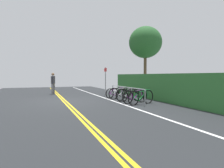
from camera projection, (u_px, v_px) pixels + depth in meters
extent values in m
cube|color=#232628|center=(65.00, 102.00, 10.96)|extent=(28.44, 10.49, 0.05)
cube|color=gold|center=(63.00, 101.00, 10.93)|extent=(25.60, 0.10, 0.00)
cube|color=gold|center=(66.00, 101.00, 10.99)|extent=(25.60, 0.10, 0.00)
cube|color=white|center=(108.00, 99.00, 11.89)|extent=(25.60, 0.12, 0.00)
cylinder|color=#9EA0A5|center=(113.00, 91.00, 13.16)|extent=(0.05, 0.05, 0.78)
cylinder|color=#9EA0A5|center=(121.00, 93.00, 11.83)|extent=(0.05, 0.05, 0.78)
cylinder|color=#9EA0A5|center=(132.00, 95.00, 10.50)|extent=(0.05, 0.05, 0.78)
cylinder|color=#9EA0A5|center=(145.00, 98.00, 9.18)|extent=(0.05, 0.05, 0.78)
cylinder|color=#9EA0A5|center=(126.00, 87.00, 11.15)|extent=(4.27, 0.04, 0.04)
torus|color=black|center=(122.00, 93.00, 13.09)|extent=(0.27, 0.64, 0.66)
torus|color=black|center=(110.00, 93.00, 12.39)|extent=(0.27, 0.64, 0.66)
cylinder|color=purple|center=(118.00, 92.00, 12.83)|extent=(0.24, 0.60, 0.45)
cylinder|color=purple|center=(117.00, 89.00, 12.77)|extent=(0.28, 0.71, 0.07)
cylinder|color=purple|center=(113.00, 92.00, 12.59)|extent=(0.09, 0.18, 0.40)
cylinder|color=purple|center=(112.00, 94.00, 12.52)|extent=(0.16, 0.38, 0.17)
cylinder|color=purple|center=(111.00, 91.00, 12.46)|extent=(0.12, 0.26, 0.28)
cylinder|color=purple|center=(122.00, 90.00, 13.05)|extent=(0.08, 0.15, 0.30)
cube|color=black|center=(113.00, 89.00, 12.53)|extent=(0.14, 0.22, 0.05)
cylinder|color=purple|center=(121.00, 88.00, 13.01)|extent=(0.44, 0.18, 0.03)
torus|color=black|center=(127.00, 93.00, 12.39)|extent=(0.23, 0.73, 0.73)
torus|color=black|center=(114.00, 94.00, 11.80)|extent=(0.23, 0.73, 0.73)
cylinder|color=white|center=(122.00, 92.00, 12.16)|extent=(0.17, 0.58, 0.50)
cylinder|color=white|center=(121.00, 88.00, 12.12)|extent=(0.20, 0.69, 0.07)
cylinder|color=white|center=(117.00, 92.00, 11.97)|extent=(0.07, 0.17, 0.45)
cylinder|color=white|center=(116.00, 95.00, 11.91)|extent=(0.12, 0.37, 0.19)
cylinder|color=white|center=(115.00, 91.00, 11.86)|extent=(0.09, 0.26, 0.31)
cylinder|color=white|center=(126.00, 90.00, 12.35)|extent=(0.07, 0.14, 0.33)
cube|color=black|center=(117.00, 88.00, 11.92)|extent=(0.12, 0.21, 0.05)
cylinder|color=white|center=(125.00, 87.00, 12.31)|extent=(0.45, 0.14, 0.03)
torus|color=black|center=(132.00, 94.00, 11.76)|extent=(0.29, 0.71, 0.73)
torus|color=black|center=(120.00, 95.00, 11.15)|extent=(0.29, 0.71, 0.73)
cylinder|color=silver|center=(128.00, 93.00, 11.52)|extent=(0.21, 0.53, 0.50)
cylinder|color=silver|center=(127.00, 89.00, 11.48)|extent=(0.24, 0.63, 0.07)
cylinder|color=silver|center=(124.00, 93.00, 11.32)|extent=(0.09, 0.16, 0.45)
cylinder|color=silver|center=(122.00, 96.00, 11.26)|extent=(0.15, 0.34, 0.18)
cylinder|color=silver|center=(122.00, 92.00, 11.21)|extent=(0.11, 0.24, 0.31)
cylinder|color=silver|center=(131.00, 91.00, 11.72)|extent=(0.08, 0.13, 0.33)
cube|color=black|center=(123.00, 89.00, 11.27)|extent=(0.14, 0.22, 0.05)
cylinder|color=silver|center=(131.00, 88.00, 11.68)|extent=(0.44, 0.17, 0.03)
torus|color=black|center=(138.00, 95.00, 11.11)|extent=(0.12, 0.75, 0.75)
torus|color=black|center=(122.00, 96.00, 10.66)|extent=(0.12, 0.75, 0.75)
cylinder|color=black|center=(132.00, 94.00, 10.94)|extent=(0.09, 0.60, 0.51)
cylinder|color=black|center=(131.00, 90.00, 10.90)|extent=(0.10, 0.71, 0.07)
cylinder|color=black|center=(127.00, 94.00, 10.79)|extent=(0.05, 0.17, 0.46)
cylinder|color=black|center=(125.00, 97.00, 10.75)|extent=(0.07, 0.38, 0.19)
cylinder|color=black|center=(124.00, 93.00, 10.71)|extent=(0.06, 0.26, 0.32)
cylinder|color=black|center=(137.00, 92.00, 11.08)|extent=(0.05, 0.14, 0.34)
cube|color=black|center=(126.00, 90.00, 10.75)|extent=(0.10, 0.21, 0.05)
cylinder|color=black|center=(136.00, 88.00, 11.05)|extent=(0.46, 0.07, 0.03)
torus|color=black|center=(142.00, 96.00, 10.57)|extent=(0.23, 0.71, 0.71)
torus|color=black|center=(128.00, 97.00, 9.97)|extent=(0.23, 0.71, 0.71)
cylinder|color=purple|center=(137.00, 95.00, 10.34)|extent=(0.18, 0.58, 0.49)
cylinder|color=purple|center=(136.00, 91.00, 10.29)|extent=(0.21, 0.69, 0.07)
cylinder|color=purple|center=(132.00, 96.00, 10.14)|extent=(0.08, 0.17, 0.44)
cylinder|color=purple|center=(130.00, 98.00, 10.08)|extent=(0.13, 0.37, 0.18)
cylinder|color=purple|center=(129.00, 94.00, 10.03)|extent=(0.10, 0.26, 0.30)
cylinder|color=purple|center=(142.00, 93.00, 10.53)|extent=(0.07, 0.14, 0.32)
cube|color=black|center=(131.00, 91.00, 10.09)|extent=(0.13, 0.21, 0.05)
cylinder|color=purple|center=(141.00, 90.00, 10.49)|extent=(0.45, 0.14, 0.03)
torus|color=black|center=(148.00, 97.00, 10.07)|extent=(0.26, 0.73, 0.75)
torus|color=black|center=(134.00, 98.00, 9.44)|extent=(0.26, 0.73, 0.75)
cylinder|color=#198C38|center=(143.00, 96.00, 9.83)|extent=(0.20, 0.59, 0.51)
cylinder|color=#198C38|center=(142.00, 91.00, 9.78)|extent=(0.23, 0.70, 0.07)
cylinder|color=#198C38|center=(138.00, 96.00, 9.62)|extent=(0.08, 0.17, 0.46)
cylinder|color=#198C38|center=(136.00, 99.00, 9.56)|extent=(0.14, 0.38, 0.19)
cylinder|color=#198C38|center=(135.00, 95.00, 9.50)|extent=(0.11, 0.26, 0.32)
cylinder|color=#198C38|center=(147.00, 94.00, 10.03)|extent=(0.07, 0.14, 0.34)
cube|color=black|center=(137.00, 91.00, 9.57)|extent=(0.13, 0.21, 0.05)
cylinder|color=#198C38|center=(147.00, 90.00, 9.99)|extent=(0.45, 0.15, 0.03)
cylinder|color=slate|center=(52.00, 89.00, 14.89)|extent=(0.14, 0.14, 0.83)
cylinder|color=slate|center=(54.00, 89.00, 15.16)|extent=(0.14, 0.14, 0.83)
cylinder|color=#3F3F47|center=(53.00, 80.00, 15.00)|extent=(0.32, 0.32, 0.59)
sphere|color=#8C6647|center=(53.00, 74.00, 14.98)|extent=(0.22, 0.22, 0.22)
cylinder|color=#3F3F47|center=(52.00, 80.00, 14.80)|extent=(0.09, 0.09, 0.55)
cylinder|color=#3F3F47|center=(54.00, 80.00, 15.19)|extent=(0.09, 0.09, 0.55)
cylinder|color=gray|center=(105.00, 82.00, 13.83)|extent=(0.06, 0.06, 2.05)
cube|color=red|center=(105.00, 70.00, 13.80)|extent=(0.36, 0.06, 0.24)
cube|color=#2D6B30|center=(173.00, 88.00, 10.51)|extent=(13.27, 1.03, 1.56)
cylinder|color=brown|center=(145.00, 75.00, 15.63)|extent=(0.24, 0.24, 3.00)
ellipsoid|color=#235626|center=(145.00, 42.00, 15.51)|extent=(2.65, 2.65, 2.54)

